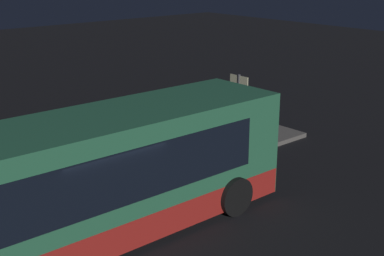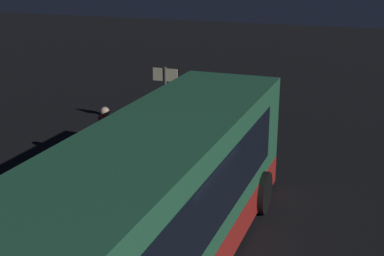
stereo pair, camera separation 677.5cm
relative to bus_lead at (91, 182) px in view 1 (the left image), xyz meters
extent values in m
plane|color=black|center=(-0.04, -0.10, -1.48)|extent=(80.00, 80.00, 0.00)
cube|color=#605B56|center=(-0.04, 3.10, -1.40)|extent=(20.00, 3.20, 0.16)
cube|color=#2D704C|center=(0.04, 0.00, 0.10)|extent=(10.02, 2.43, 2.80)
cube|color=#B2231E|center=(0.04, 0.00, -0.95)|extent=(9.97, 2.45, 0.70)
cube|color=black|center=(-0.21, 0.00, 0.43)|extent=(8.22, 2.46, 1.23)
cube|color=black|center=(5.07, 0.00, 0.50)|extent=(0.06, 2.14, 1.79)
sphere|color=#F9E58C|center=(5.09, 0.67, -0.85)|extent=(0.24, 0.24, 0.24)
sphere|color=#F9E58C|center=(5.09, -0.67, -0.85)|extent=(0.24, 0.24, 0.24)
cylinder|color=black|center=(3.45, 1.21, -0.97)|extent=(1.03, 0.30, 1.03)
cylinder|color=black|center=(3.45, -1.21, -0.97)|extent=(1.03, 0.30, 1.03)
cylinder|color=gray|center=(4.42, 3.50, -0.92)|extent=(0.34, 0.34, 0.80)
cylinder|color=#BF3333|center=(4.42, 3.50, -0.17)|extent=(0.48, 0.48, 0.70)
sphere|color=beige|center=(4.42, 3.50, 0.31)|extent=(0.26, 0.26, 0.26)
cube|color=black|center=(4.35, 3.21, -0.47)|extent=(0.30, 0.20, 0.24)
cylinder|color=gray|center=(1.42, 2.12, -0.90)|extent=(0.34, 0.34, 0.85)
cylinder|color=#BF3333|center=(1.42, 2.12, -0.10)|extent=(0.49, 0.49, 0.74)
sphere|color=beige|center=(1.42, 2.12, 0.40)|extent=(0.28, 0.28, 0.28)
cube|color=maroon|center=(1.10, 2.16, -0.42)|extent=(0.18, 0.30, 0.24)
cube|color=black|center=(1.92, 2.28, -0.96)|extent=(0.41, 0.26, 0.74)
cylinder|color=black|center=(1.92, 2.28, -0.47)|extent=(0.02, 0.02, 0.24)
cylinder|color=#4C4C51|center=(8.09, 3.25, -0.22)|extent=(0.10, 0.10, 2.20)
cube|color=beige|center=(8.09, 3.25, 0.61)|extent=(0.04, 0.88, 0.43)
camera|label=1|loc=(-5.59, -10.02, 4.87)|focal=50.00mm
camera|label=2|loc=(-8.04, -3.72, 4.44)|focal=50.00mm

